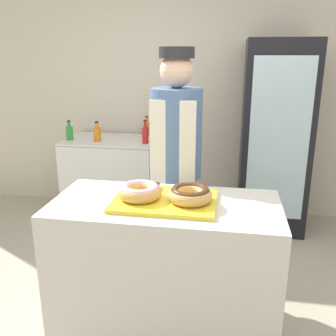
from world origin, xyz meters
TOP-DOWN VIEW (x-y plane):
  - ground_plane at (0.00, 0.00)m, footprint 14.00×14.00m
  - wall_back at (0.00, 2.13)m, footprint 8.00×0.06m
  - display_counter at (0.00, 0.00)m, footprint 1.33×0.64m
  - serving_tray at (0.00, 0.00)m, footprint 0.59×0.44m
  - donut_light_glaze at (-0.15, -0.02)m, footprint 0.25×0.25m
  - donut_chocolate_glaze at (0.15, -0.02)m, footprint 0.25×0.25m
  - brownie_back_left at (-0.11, 0.15)m, footprint 0.08×0.08m
  - brownie_back_right at (0.11, 0.15)m, footprint 0.08×0.08m
  - baker_person at (-0.03, 0.62)m, footprint 0.37×0.37m
  - beverage_fridge at (0.79, 1.74)m, footprint 0.65×0.59m
  - chest_freezer at (-0.89, 1.74)m, footprint 0.96×0.65m
  - bottle_red at (-0.49, 1.61)m, footprint 0.06×0.06m
  - bottle_orange at (-0.55, 1.97)m, footprint 0.07×0.07m
  - bottle_green at (-1.31, 1.64)m, footprint 0.07×0.07m
  - bottle_orange_b at (-1.00, 1.63)m, footprint 0.08×0.08m

SIDE VIEW (x-z plane):
  - ground_plane at x=0.00m, z-range 0.00..0.00m
  - chest_freezer at x=-0.89m, z-range 0.00..0.87m
  - display_counter at x=0.00m, z-range 0.00..0.90m
  - serving_tray at x=0.00m, z-range 0.90..0.93m
  - beverage_fridge at x=0.79m, z-range 0.00..1.87m
  - brownie_back_left at x=-0.11m, z-range 0.93..0.96m
  - brownie_back_right at x=0.11m, z-range 0.93..0.96m
  - bottle_green at x=-1.31m, z-range 0.85..1.05m
  - bottle_orange_b at x=-1.00m, z-range 0.85..1.05m
  - baker_person at x=-0.03m, z-range 0.06..1.84m
  - bottle_orange at x=-0.55m, z-range 0.84..1.06m
  - bottle_red at x=-0.49m, z-range 0.84..1.08m
  - donut_light_glaze at x=-0.15m, z-range 0.93..1.02m
  - donut_chocolate_glaze at x=0.15m, z-range 0.93..1.02m
  - wall_back at x=0.00m, z-range 0.00..2.70m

